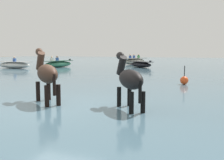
{
  "coord_description": "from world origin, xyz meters",
  "views": [
    {
      "loc": [
        4.5,
        -6.53,
        2.0
      ],
      "look_at": [
        0.8,
        2.74,
        0.85
      ],
      "focal_mm": 41.42,
      "sensor_mm": 36.0,
      "label": 1
    }
  ],
  "objects_px": {
    "horse_lead_black": "(129,81)",
    "boat_near_starboard": "(58,64)",
    "boat_mid_channel": "(14,65)",
    "channel_buoy": "(184,80)",
    "horse_trailing_dark_bay": "(47,75)",
    "boat_distant_east": "(134,61)",
    "boat_far_inshore": "(141,64)"
  },
  "relations": [
    {
      "from": "boat_distant_east",
      "to": "boat_near_starboard",
      "type": "bearing_deg",
      "value": -125.49
    },
    {
      "from": "horse_trailing_dark_bay",
      "to": "boat_distant_east",
      "type": "xyz_separation_m",
      "value": [
        -3.96,
        22.58,
        -0.5
      ]
    },
    {
      "from": "horse_lead_black",
      "to": "channel_buoy",
      "type": "xyz_separation_m",
      "value": [
        0.85,
        6.03,
        -0.6
      ]
    },
    {
      "from": "horse_trailing_dark_bay",
      "to": "boat_mid_channel",
      "type": "distance_m",
      "value": 17.35
    },
    {
      "from": "horse_lead_black",
      "to": "boat_near_starboard",
      "type": "distance_m",
      "value": 19.1
    },
    {
      "from": "boat_distant_east",
      "to": "boat_near_starboard",
      "type": "height_order",
      "value": "boat_distant_east"
    },
    {
      "from": "boat_distant_east",
      "to": "boat_mid_channel",
      "type": "relative_size",
      "value": 1.18
    },
    {
      "from": "boat_far_inshore",
      "to": "boat_distant_east",
      "type": "bearing_deg",
      "value": 113.49
    },
    {
      "from": "horse_lead_black",
      "to": "boat_far_inshore",
      "type": "height_order",
      "value": "horse_lead_black"
    },
    {
      "from": "horse_trailing_dark_bay",
      "to": "boat_mid_channel",
      "type": "height_order",
      "value": "horse_trailing_dark_bay"
    },
    {
      "from": "boat_distant_east",
      "to": "boat_far_inshore",
      "type": "xyz_separation_m",
      "value": [
        2.07,
        -4.76,
        -0.1
      ]
    },
    {
      "from": "horse_lead_black",
      "to": "horse_trailing_dark_bay",
      "type": "distance_m",
      "value": 2.69
    },
    {
      "from": "boat_mid_channel",
      "to": "channel_buoy",
      "type": "xyz_separation_m",
      "value": [
        15.92,
        -5.97,
        -0.1
      ]
    },
    {
      "from": "boat_distant_east",
      "to": "channel_buoy",
      "type": "bearing_deg",
      "value": -65.46
    },
    {
      "from": "boat_near_starboard",
      "to": "boat_mid_channel",
      "type": "height_order",
      "value": "boat_near_starboard"
    },
    {
      "from": "boat_far_inshore",
      "to": "boat_near_starboard",
      "type": "bearing_deg",
      "value": -158.87
    },
    {
      "from": "boat_far_inshore",
      "to": "channel_buoy",
      "type": "height_order",
      "value": "channel_buoy"
    },
    {
      "from": "boat_mid_channel",
      "to": "boat_distant_east",
      "type": "bearing_deg",
      "value": 51.09
    },
    {
      "from": "boat_mid_channel",
      "to": "boat_far_inshore",
      "type": "height_order",
      "value": "boat_mid_channel"
    },
    {
      "from": "horse_lead_black",
      "to": "channel_buoy",
      "type": "relative_size",
      "value": 2.15
    },
    {
      "from": "boat_mid_channel",
      "to": "horse_trailing_dark_bay",
      "type": "bearing_deg",
      "value": -44.43
    },
    {
      "from": "boat_distant_east",
      "to": "channel_buoy",
      "type": "distance_m",
      "value": 18.04
    },
    {
      "from": "horse_trailing_dark_bay",
      "to": "horse_lead_black",
      "type": "bearing_deg",
      "value": 3.0
    },
    {
      "from": "horse_lead_black",
      "to": "boat_mid_channel",
      "type": "xyz_separation_m",
      "value": [
        -15.07,
        12.0,
        -0.49
      ]
    },
    {
      "from": "horse_trailing_dark_bay",
      "to": "boat_distant_east",
      "type": "bearing_deg",
      "value": 99.95
    },
    {
      "from": "boat_mid_channel",
      "to": "boat_near_starboard",
      "type": "bearing_deg",
      "value": 43.08
    },
    {
      "from": "boat_distant_east",
      "to": "boat_near_starboard",
      "type": "relative_size",
      "value": 1.18
    },
    {
      "from": "horse_trailing_dark_bay",
      "to": "channel_buoy",
      "type": "bearing_deg",
      "value": 60.21
    },
    {
      "from": "horse_trailing_dark_bay",
      "to": "boat_near_starboard",
      "type": "height_order",
      "value": "horse_trailing_dark_bay"
    },
    {
      "from": "boat_distant_east",
      "to": "boat_mid_channel",
      "type": "height_order",
      "value": "boat_distant_east"
    },
    {
      "from": "horse_lead_black",
      "to": "boat_distant_east",
      "type": "xyz_separation_m",
      "value": [
        -6.64,
        22.44,
        -0.42
      ]
    },
    {
      "from": "horse_lead_black",
      "to": "boat_far_inshore",
      "type": "xyz_separation_m",
      "value": [
        -4.57,
        17.67,
        -0.52
      ]
    }
  ]
}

